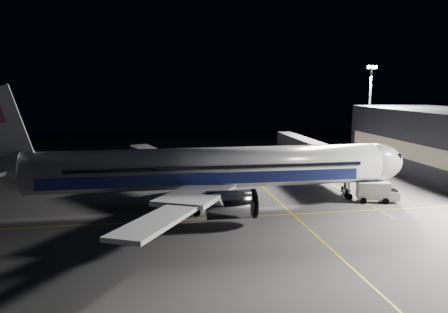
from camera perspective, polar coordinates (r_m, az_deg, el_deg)
name	(u,v)px	position (r m, az deg, el deg)	size (l,w,h in m)	color
ground	(210,205)	(60.85, -1.89, -6.40)	(200.00, 200.00, 0.00)	#4C4C4F
guide_line_main	(279,202)	(62.91, 7.23, -5.94)	(0.25, 80.00, 0.01)	gold
guide_line_cross	(216,218)	(55.15, -1.04, -8.07)	(70.00, 0.25, 0.01)	gold
guide_line_side	(331,184)	(76.08, 13.74, -3.45)	(0.25, 40.00, 0.01)	gold
airliner	(202,169)	(59.52, -2.94, -1.66)	(61.48, 54.22, 16.64)	silver
terminal	(446,142)	(90.49, 26.97, 1.66)	(18.12, 40.00, 12.00)	black
jet_bridge	(314,150)	(82.58, 11.67, 0.85)	(3.60, 34.40, 6.30)	#B2B2B7
floodlight_mast_north	(370,104)	(101.99, 18.49, 6.55)	(2.40, 0.68, 20.70)	#59595E
service_truck	(377,191)	(65.89, 19.34, -4.31)	(6.04, 3.61, 2.90)	white
baggage_tug	(200,183)	(70.58, -3.20, -3.45)	(3.12, 2.75, 1.93)	black
safety_cone_a	(217,187)	(69.93, -0.89, -4.07)	(0.38, 0.38, 0.58)	#FF3D0A
safety_cone_b	(215,191)	(67.84, -1.13, -4.48)	(0.39, 0.39, 0.59)	#FF3D0A
safety_cone_c	(230,181)	(74.43, 0.79, -3.24)	(0.38, 0.38, 0.57)	#FF3D0A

